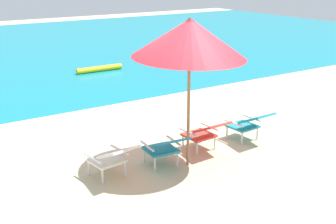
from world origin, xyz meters
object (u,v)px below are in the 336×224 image
(swim_buoy, at_px, (99,69))
(lounge_chair_near_right, at_px, (205,132))
(lounge_chair_near_left, at_px, (165,146))
(lounge_chair_far_right, at_px, (249,123))
(beach_umbrella_center, at_px, (190,38))
(lounge_chair_far_left, at_px, (112,157))

(swim_buoy, relative_size, lounge_chair_near_right, 1.77)
(lounge_chair_near_left, bearing_deg, swim_buoy, 73.93)
(lounge_chair_near_left, relative_size, lounge_chair_near_right, 1.01)
(lounge_chair_far_right, relative_size, beach_umbrella_center, 0.34)
(lounge_chair_near_left, height_order, lounge_chair_near_right, same)
(lounge_chair_near_left, bearing_deg, lounge_chair_near_right, 10.93)
(lounge_chair_near_right, height_order, beach_umbrella_center, beach_umbrella_center)
(lounge_chair_far_right, bearing_deg, swim_buoy, 89.18)
(lounge_chair_near_right, bearing_deg, beach_umbrella_center, -153.51)
(lounge_chair_near_right, height_order, lounge_chair_far_right, same)
(lounge_chair_far_left, height_order, lounge_chair_near_left, same)
(lounge_chair_far_right, bearing_deg, lounge_chair_far_left, -179.52)
(lounge_chair_near_right, relative_size, lounge_chair_far_right, 1.00)
(lounge_chair_near_left, height_order, lounge_chair_far_right, same)
(beach_umbrella_center, bearing_deg, lounge_chair_near_left, 165.17)
(swim_buoy, bearing_deg, lounge_chair_far_left, -112.87)
(lounge_chair_near_left, bearing_deg, lounge_chair_far_left, 173.89)
(lounge_chair_far_left, bearing_deg, beach_umbrella_center, -8.74)
(beach_umbrella_center, bearing_deg, lounge_chair_far_left, 171.26)
(lounge_chair_near_right, xyz_separation_m, lounge_chair_far_right, (1.04, -0.07, 0.00))
(lounge_chair_far_left, relative_size, beach_umbrella_center, 0.35)
(lounge_chair_far_right, distance_m, beach_umbrella_center, 2.47)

